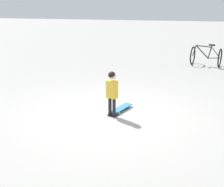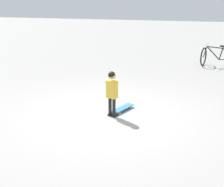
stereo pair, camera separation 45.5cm
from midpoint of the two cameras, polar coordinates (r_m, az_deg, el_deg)
The scene contains 4 objects.
ground_plane at distance 7.24m, azimuth -1.94°, elevation -4.09°, with size 50.00×50.00×0.00m, color gray.
child_person at distance 6.98m, azimuth -1.86°, elevation 0.81°, with size 0.29×0.32×1.06m.
skateboard at distance 7.54m, azimuth 0.07°, elevation -2.65°, with size 0.45×0.72×0.07m.
bicycle_mid at distance 12.48m, azimuth 15.75°, elevation 6.57°, with size 1.24×1.00×0.85m.
Camera 1 is at (-1.18, 6.60, 2.73)m, focal length 50.23 mm.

